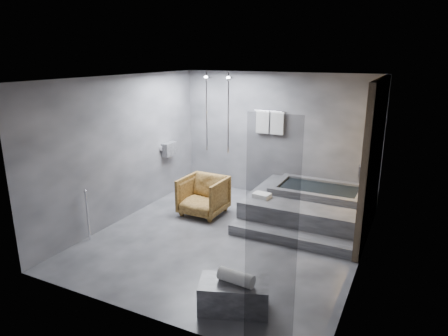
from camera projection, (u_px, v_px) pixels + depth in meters
The scene contains 7 objects.
room at pixel (256, 142), 6.75m from camera, with size 5.00×5.04×2.82m.
tub_deck at pixel (308, 207), 7.92m from camera, with size 2.20×2.00×0.50m, color #37373A.
tub_step at pixel (289, 238), 6.95m from camera, with size 2.20×0.36×0.18m, color #37373A.
concrete_bench at pixel (234, 295), 5.10m from camera, with size 0.88×0.48×0.40m, color #363638.
driftwood_chair at pixel (203, 196), 8.11m from camera, with size 0.84×0.87×0.79m, color #472E11.
rolled_towel at pixel (236, 277), 4.99m from camera, with size 0.17×0.17×0.47m, color silver.
deck_towel at pixel (262, 195), 7.69m from camera, with size 0.32×0.23×0.09m, color white.
Camera 1 is at (2.85, -5.92, 3.17)m, focal length 32.00 mm.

